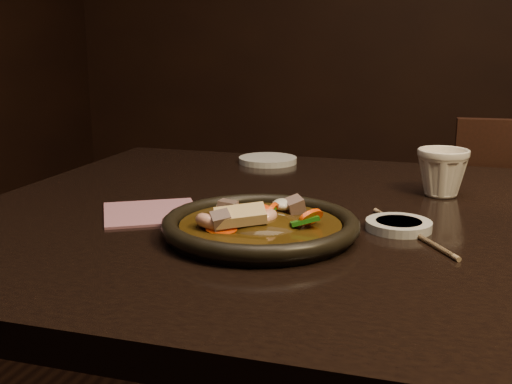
% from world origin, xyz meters
% --- Properties ---
extents(table, '(1.60, 0.90, 0.75)m').
position_xyz_m(table, '(0.00, 0.00, 0.67)').
color(table, black).
rests_on(table, floor).
extents(plate, '(0.26, 0.26, 0.03)m').
position_xyz_m(plate, '(-0.32, -0.13, 0.76)').
color(plate, black).
rests_on(plate, table).
extents(stirfry, '(0.17, 0.15, 0.05)m').
position_xyz_m(stirfry, '(-0.32, -0.13, 0.77)').
color(stirfry, '#322109').
rests_on(stirfry, plate).
extents(soy_dish, '(0.09, 0.09, 0.01)m').
position_xyz_m(soy_dish, '(-0.14, -0.04, 0.76)').
color(soy_dish, silver).
rests_on(soy_dish, table).
extents(saucer_left, '(0.12, 0.12, 0.01)m').
position_xyz_m(saucer_left, '(-0.45, 0.36, 0.76)').
color(saucer_left, silver).
rests_on(saucer_left, table).
extents(tea_cup, '(0.09, 0.08, 0.08)m').
position_xyz_m(tea_cup, '(-0.09, 0.17, 0.79)').
color(tea_cup, white).
rests_on(tea_cup, table).
extents(chopsticks, '(0.13, 0.19, 0.01)m').
position_xyz_m(chopsticks, '(-0.12, -0.06, 0.75)').
color(chopsticks, '#A1815C').
rests_on(chopsticks, table).
extents(napkin, '(0.19, 0.19, 0.00)m').
position_xyz_m(napkin, '(-0.50, -0.07, 0.75)').
color(napkin, '#A26474').
rests_on(napkin, table).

